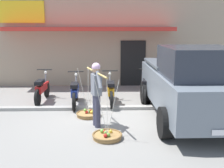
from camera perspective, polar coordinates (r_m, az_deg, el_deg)
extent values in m
plane|color=gray|center=(7.80, -2.50, -7.07)|extent=(90.00, 90.00, 0.00)
cube|color=gray|center=(8.45, -2.44, -5.18)|extent=(20.00, 0.24, 0.10)
cylinder|color=#38384C|center=(7.04, -3.57, -5.57)|extent=(0.15, 0.15, 0.86)
cylinder|color=#38384C|center=(6.87, -3.14, -6.00)|extent=(0.15, 0.15, 0.86)
cube|color=slate|center=(6.77, -3.43, -0.14)|extent=(0.30, 0.39, 0.54)
sphere|color=tan|center=(6.69, -3.48, 3.25)|extent=(0.21, 0.21, 0.21)
sphere|color=#D1A8CC|center=(6.69, -3.48, 3.67)|extent=(0.22, 0.22, 0.22)
cylinder|color=slate|center=(6.96, -4.02, 1.63)|extent=(0.19, 0.35, 0.43)
cylinder|color=slate|center=(6.51, -2.83, 0.90)|extent=(0.19, 0.35, 0.43)
cylinder|color=tan|center=(6.71, -3.47, 2.53)|extent=(0.58, 1.61, 0.04)
cylinder|color=#9E7542|center=(7.84, -5.13, -6.66)|extent=(0.67, 0.67, 0.09)
torus|color=brown|center=(7.83, -5.14, -6.31)|extent=(0.72, 0.72, 0.05)
sphere|color=yellow|center=(7.78, -4.42, -6.07)|extent=(0.10, 0.10, 0.10)
sphere|color=red|center=(7.81, -5.53, -6.07)|extent=(0.09, 0.09, 0.09)
sphere|color=#6EAA41|center=(7.87, -5.05, -5.87)|extent=(0.10, 0.10, 0.10)
sphere|color=red|center=(7.95, -4.77, -5.74)|extent=(0.08, 0.08, 0.08)
sphere|color=#68A03D|center=(7.74, -3.93, -5.71)|extent=(0.10, 0.10, 0.10)
sphere|color=#77B746|center=(7.80, -5.87, -5.65)|extent=(0.09, 0.09, 0.09)
cylinder|color=silver|center=(7.79, -5.16, -1.24)|extent=(0.01, 0.32, 1.36)
cylinder|color=silver|center=(7.57, -6.28, -1.65)|extent=(0.28, 0.17, 1.36)
cylinder|color=silver|center=(7.56, -4.25, -1.64)|extent=(0.28, 0.17, 1.36)
cylinder|color=#9E7542|center=(6.34, -1.05, -11.31)|extent=(0.67, 0.67, 0.09)
torus|color=brown|center=(6.32, -1.05, -10.89)|extent=(0.72, 0.72, 0.05)
sphere|color=yellow|center=(6.42, -0.28, -10.18)|extent=(0.08, 0.08, 0.08)
sphere|color=#67A03D|center=(6.33, -1.45, -10.51)|extent=(0.08, 0.08, 0.08)
sphere|color=red|center=(6.17, -1.44, -11.09)|extent=(0.09, 0.09, 0.09)
sphere|color=#71AF42|center=(6.42, -2.17, -10.11)|extent=(0.10, 0.10, 0.10)
sphere|color=#659D3C|center=(6.20, -0.81, -10.94)|extent=(0.10, 0.10, 0.10)
sphere|color=red|center=(6.41, -1.76, -10.25)|extent=(0.08, 0.08, 0.08)
cylinder|color=silver|center=(6.24, -1.09, -4.62)|extent=(0.01, 0.32, 1.36)
cylinder|color=silver|center=(6.02, -2.35, -5.27)|extent=(0.28, 0.17, 1.36)
cylinder|color=silver|center=(6.02, 0.21, -5.25)|extent=(0.28, 0.17, 1.36)
cylinder|color=black|center=(10.17, -13.95, -1.13)|extent=(0.10, 0.58, 0.58)
cylinder|color=black|center=(9.01, -15.80, -2.95)|extent=(0.10, 0.58, 0.58)
cube|color=red|center=(10.12, -14.03, 0.31)|extent=(0.15, 0.28, 0.06)
cube|color=red|center=(9.44, -15.04, -0.84)|extent=(0.22, 0.91, 0.24)
cube|color=black|center=(9.22, -15.41, 0.36)|extent=(0.24, 0.57, 0.12)
cylinder|color=slate|center=(10.00, -14.20, 0.92)|extent=(0.07, 0.30, 0.76)
cylinder|color=black|center=(9.85, -14.43, 3.05)|extent=(0.54, 0.05, 0.04)
sphere|color=silver|center=(10.03, -14.17, 2.41)|extent=(0.11, 0.11, 0.11)
cylinder|color=black|center=(9.51, -7.67, -1.79)|extent=(0.10, 0.58, 0.58)
cylinder|color=black|center=(8.32, -8.23, -3.85)|extent=(0.10, 0.58, 0.58)
cube|color=navy|center=(9.45, -7.71, -0.25)|extent=(0.15, 0.28, 0.06)
cube|color=navy|center=(8.76, -8.02, -1.53)|extent=(0.23, 0.91, 0.24)
cube|color=black|center=(8.53, -8.15, -0.25)|extent=(0.24, 0.57, 0.12)
cylinder|color=slate|center=(9.33, -7.78, 0.39)|extent=(0.07, 0.30, 0.76)
cylinder|color=black|center=(9.18, -7.88, 2.67)|extent=(0.54, 0.06, 0.04)
sphere|color=silver|center=(9.36, -7.79, 1.99)|extent=(0.11, 0.11, 0.11)
cylinder|color=black|center=(9.62, -0.46, -1.52)|extent=(0.09, 0.58, 0.58)
cylinder|color=black|center=(8.42, -0.14, -3.53)|extent=(0.09, 0.58, 0.58)
cube|color=orange|center=(9.56, -0.47, 0.00)|extent=(0.14, 0.28, 0.06)
cube|color=orange|center=(8.86, -0.29, -1.25)|extent=(0.22, 0.90, 0.24)
cube|color=black|center=(8.64, -0.24, 0.02)|extent=(0.23, 0.56, 0.12)
cylinder|color=slate|center=(9.43, -0.45, 0.63)|extent=(0.07, 0.30, 0.76)
cylinder|color=black|center=(9.28, -0.43, 2.89)|extent=(0.54, 0.05, 0.04)
sphere|color=silver|center=(9.46, -0.47, 2.21)|extent=(0.11, 0.11, 0.11)
cylinder|color=black|center=(10.06, 7.46, -1.01)|extent=(0.19, 0.58, 0.58)
cylinder|color=black|center=(8.86, 7.16, -2.83)|extent=(0.19, 0.58, 0.58)
cube|color=silver|center=(10.00, 7.50, 0.44)|extent=(0.19, 0.30, 0.06)
cube|color=silver|center=(9.31, 7.33, -0.70)|extent=(0.37, 0.92, 0.24)
cube|color=black|center=(9.08, 7.32, 0.53)|extent=(0.32, 0.59, 0.12)
cylinder|color=slate|center=(9.88, 7.50, 1.06)|extent=(0.12, 0.30, 0.76)
cylinder|color=black|center=(9.73, 7.54, 3.22)|extent=(0.54, 0.14, 0.04)
sphere|color=silver|center=(9.91, 7.55, 2.56)|extent=(0.11, 0.11, 0.11)
cube|color=slate|center=(7.83, 15.90, -0.91)|extent=(1.93, 4.71, 0.96)
cube|color=#282D38|center=(6.92, 18.38, 4.49)|extent=(1.76, 1.89, 0.76)
cube|color=#4A5259|center=(8.73, 14.02, 4.38)|extent=(1.82, 2.36, 0.08)
cylinder|color=black|center=(6.37, 11.42, -8.21)|extent=(0.26, 0.76, 0.76)
cylinder|color=black|center=(9.59, 18.51, -1.66)|extent=(0.26, 0.76, 0.76)
cylinder|color=black|center=(9.10, 7.23, -1.83)|extent=(0.26, 0.76, 0.76)
cube|color=silver|center=(5.83, 22.84, -9.67)|extent=(0.44, 0.02, 0.12)
cube|color=tan|center=(14.09, -4.53, 10.26)|extent=(13.00, 5.00, 4.20)
cube|color=red|center=(11.09, -5.33, 11.79)|extent=(7.15, 1.00, 0.16)
cube|color=yellow|center=(12.09, -19.70, 14.50)|extent=(2.20, 0.08, 0.90)
cube|color=black|center=(11.72, 4.55, 4.47)|extent=(1.10, 0.06, 2.00)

